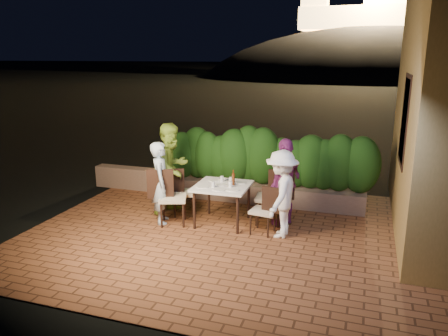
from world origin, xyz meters
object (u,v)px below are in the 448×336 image
at_px(chair_right_front, 263,210).
at_px(bowl, 223,180).
at_px(diner_blue, 161,183).
at_px(diner_purple, 285,182).
at_px(diner_white, 281,194).
at_px(chair_left_back, 184,192).
at_px(chair_right_back, 269,197).
at_px(beer_bottle, 233,177).
at_px(diner_green, 172,169).
at_px(chair_left_front, 173,197).
at_px(parapet_lamp, 160,167).
at_px(dining_table, 222,204).

bearing_deg(chair_right_front, bowl, -20.21).
bearing_deg(diner_blue, diner_purple, -96.59).
relative_size(bowl, chair_right_front, 0.18).
height_order(chair_right_front, diner_white, diner_white).
height_order(chair_left_back, chair_right_back, chair_right_back).
distance_m(chair_left_back, chair_right_front, 1.76).
bearing_deg(beer_bottle, diner_green, 171.37).
relative_size(chair_left_front, chair_right_front, 1.21).
distance_m(bowl, diner_white, 1.34).
height_order(chair_right_front, diner_blue, diner_blue).
height_order(beer_bottle, chair_left_front, chair_left_front).
xyz_separation_m(chair_left_front, chair_right_back, (1.69, 0.59, -0.00)).
relative_size(diner_blue, diner_green, 0.85).
height_order(chair_left_front, diner_purple, diner_purple).
height_order(chair_left_front, chair_right_front, chair_left_front).
relative_size(diner_blue, parapet_lamp, 11.04).
bearing_deg(chair_left_front, parapet_lamp, 103.43).
distance_m(dining_table, diner_blue, 1.21).
distance_m(chair_right_front, diner_blue, 1.96).
xyz_separation_m(diner_green, diner_white, (2.29, -0.51, -0.14)).
height_order(beer_bottle, parapet_lamp, beer_bottle).
xyz_separation_m(beer_bottle, chair_right_front, (0.64, -0.29, -0.46)).
bearing_deg(diner_purple, chair_left_back, -68.74).
height_order(bowl, diner_green, diner_green).
relative_size(dining_table, diner_blue, 0.64).
bearing_deg(dining_table, diner_blue, -165.60).
xyz_separation_m(beer_bottle, bowl, (-0.28, 0.21, -0.12)).
distance_m(dining_table, chair_left_front, 0.93).
bearing_deg(diner_white, diner_green, -98.53).
bearing_deg(diner_blue, chair_left_back, -46.34).
bearing_deg(diner_purple, chair_right_back, -62.76).
bearing_deg(diner_green, chair_left_front, -138.58).
xyz_separation_m(chair_right_front, diner_white, (0.32, -0.02, 0.33)).
bearing_deg(dining_table, parapet_lamp, 144.22).
xyz_separation_m(bowl, chair_left_back, (-0.79, -0.06, -0.30)).
relative_size(bowl, diner_blue, 0.10).
bearing_deg(diner_blue, dining_table, -97.67).
relative_size(diner_green, parapet_lamp, 12.91).
relative_size(chair_left_back, diner_blue, 0.61).
distance_m(chair_left_front, chair_right_front, 1.70).
distance_m(diner_white, parapet_lamp, 3.58).
relative_size(bowl, chair_left_front, 0.15).
height_order(chair_right_front, diner_purple, diner_purple).
bearing_deg(chair_right_front, parapet_lamp, -22.00).
xyz_separation_m(beer_bottle, parapet_lamp, (-2.20, 1.37, -0.32)).
xyz_separation_m(diner_blue, diner_green, (-0.04, 0.56, 0.13)).
bearing_deg(chair_left_back, parapet_lamp, 109.18).
bearing_deg(diner_purple, beer_bottle, -56.30).
bearing_deg(beer_bottle, dining_table, -159.09).
distance_m(chair_left_front, diner_green, 0.74).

